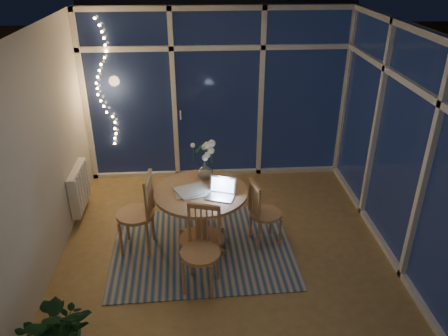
{
  "coord_description": "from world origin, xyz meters",
  "views": [
    {
      "loc": [
        -0.31,
        -4.35,
        3.33
      ],
      "look_at": [
        -0.02,
        0.25,
        0.97
      ],
      "focal_mm": 35.0,
      "sensor_mm": 36.0,
      "label": 1
    }
  ],
  "objects_px": {
    "laptop": "(220,189)",
    "flower_vase": "(205,170)",
    "chair_right": "(266,212)",
    "dining_table": "(201,218)",
    "chair_left": "(135,213)",
    "chair_front": "(201,251)"
  },
  "relations": [
    {
      "from": "flower_vase",
      "to": "chair_front",
      "type": "bearing_deg",
      "value": -94.21
    },
    {
      "from": "dining_table",
      "to": "flower_vase",
      "type": "bearing_deg",
      "value": 79.46
    },
    {
      "from": "chair_left",
      "to": "chair_front",
      "type": "height_order",
      "value": "chair_left"
    },
    {
      "from": "chair_right",
      "to": "chair_front",
      "type": "bearing_deg",
      "value": 118.67
    },
    {
      "from": "chair_left",
      "to": "flower_vase",
      "type": "bearing_deg",
      "value": 119.03
    },
    {
      "from": "chair_front",
      "to": "flower_vase",
      "type": "xyz_separation_m",
      "value": [
        0.08,
        1.1,
        0.38
      ]
    },
    {
      "from": "chair_right",
      "to": "laptop",
      "type": "relative_size",
      "value": 2.84
    },
    {
      "from": "chair_right",
      "to": "dining_table",
      "type": "bearing_deg",
      "value": 73.64
    },
    {
      "from": "chair_right",
      "to": "chair_front",
      "type": "distance_m",
      "value": 1.11
    },
    {
      "from": "chair_left",
      "to": "flower_vase",
      "type": "relative_size",
      "value": 4.87
    },
    {
      "from": "dining_table",
      "to": "flower_vase",
      "type": "height_order",
      "value": "flower_vase"
    },
    {
      "from": "laptop",
      "to": "flower_vase",
      "type": "height_order",
      "value": "laptop"
    },
    {
      "from": "chair_left",
      "to": "laptop",
      "type": "xyz_separation_m",
      "value": [
        1.0,
        -0.12,
        0.35
      ]
    },
    {
      "from": "dining_table",
      "to": "chair_right",
      "type": "height_order",
      "value": "chair_right"
    },
    {
      "from": "chair_right",
      "to": "chair_front",
      "type": "height_order",
      "value": "chair_front"
    },
    {
      "from": "chair_left",
      "to": "chair_front",
      "type": "bearing_deg",
      "value": 51.5
    },
    {
      "from": "laptop",
      "to": "chair_right",
      "type": "bearing_deg",
      "value": 33.06
    },
    {
      "from": "dining_table",
      "to": "chair_left",
      "type": "bearing_deg",
      "value": -177.1
    },
    {
      "from": "chair_left",
      "to": "chair_right",
      "type": "height_order",
      "value": "chair_left"
    },
    {
      "from": "chair_right",
      "to": "flower_vase",
      "type": "xyz_separation_m",
      "value": [
        -0.72,
        0.34,
        0.42
      ]
    },
    {
      "from": "laptop",
      "to": "flower_vase",
      "type": "xyz_separation_m",
      "value": [
        -0.16,
        0.48,
        -0.01
      ]
    },
    {
      "from": "chair_left",
      "to": "flower_vase",
      "type": "xyz_separation_m",
      "value": [
        0.84,
        0.36,
        0.35
      ]
    }
  ]
}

